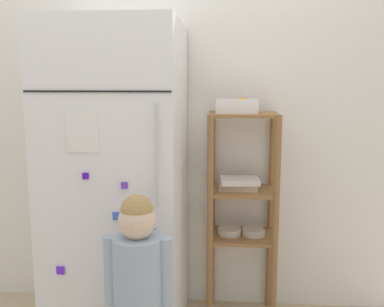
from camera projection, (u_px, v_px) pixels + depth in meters
kitchen_wall_back at (174, 130)px, 2.70m from camera, size 2.70×0.03×2.20m
refrigerator at (118, 183)px, 2.40m from camera, size 0.69×0.71×1.70m
child_standing at (138, 277)px, 1.91m from camera, size 0.30×0.22×0.92m
pantry_shelf_unit at (242, 200)px, 2.54m from camera, size 0.39×0.32×1.22m
fruit_bin at (238, 107)px, 2.48m from camera, size 0.23×0.19×0.08m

